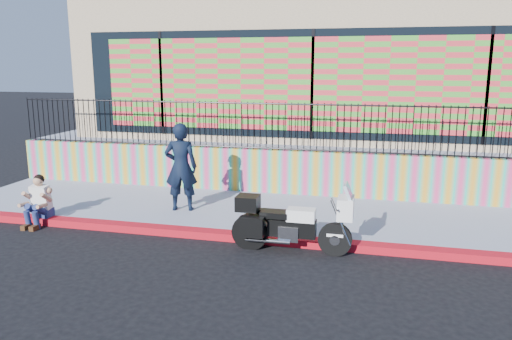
% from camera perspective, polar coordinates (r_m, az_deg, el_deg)
% --- Properties ---
extents(ground, '(90.00, 90.00, 0.00)m').
position_cam_1_polar(ground, '(9.66, 2.83, -8.42)').
color(ground, black).
rests_on(ground, ground).
extents(red_curb, '(16.00, 0.30, 0.15)m').
position_cam_1_polar(red_curb, '(9.64, 2.83, -8.00)').
color(red_curb, '#AA0C0C').
rests_on(red_curb, ground).
extents(sidewalk, '(16.00, 3.00, 0.15)m').
position_cam_1_polar(sidewalk, '(11.18, 4.46, -5.18)').
color(sidewalk, '#959BB3').
rests_on(sidewalk, ground).
extents(mural_wall, '(16.00, 0.20, 1.10)m').
position_cam_1_polar(mural_wall, '(12.55, 5.70, -0.34)').
color(mural_wall, '#DF3A76').
rests_on(mural_wall, sidewalk).
extents(metal_fence, '(15.80, 0.04, 1.20)m').
position_cam_1_polar(metal_fence, '(12.36, 5.81, 4.88)').
color(metal_fence, black).
rests_on(metal_fence, mural_wall).
extents(elevated_platform, '(16.00, 10.00, 1.25)m').
position_cam_1_polar(elevated_platform, '(17.54, 8.08, 2.88)').
color(elevated_platform, '#959BB3').
rests_on(elevated_platform, ground).
extents(storefront_building, '(14.00, 8.06, 4.00)m').
position_cam_1_polar(storefront_building, '(17.11, 8.27, 11.47)').
color(storefront_building, tan).
rests_on(storefront_building, elevated_platform).
extents(police_motorcycle, '(2.17, 0.72, 1.35)m').
position_cam_1_polar(police_motorcycle, '(9.11, 3.88, -5.95)').
color(police_motorcycle, black).
rests_on(police_motorcycle, ground).
extents(police_officer, '(0.81, 0.62, 1.97)m').
position_cam_1_polar(police_officer, '(11.19, -8.57, 0.34)').
color(police_officer, black).
rests_on(police_officer, sidewalk).
extents(seated_man, '(0.54, 0.71, 1.06)m').
position_cam_1_polar(seated_man, '(11.53, -23.75, -3.72)').
color(seated_man, navy).
rests_on(seated_man, ground).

